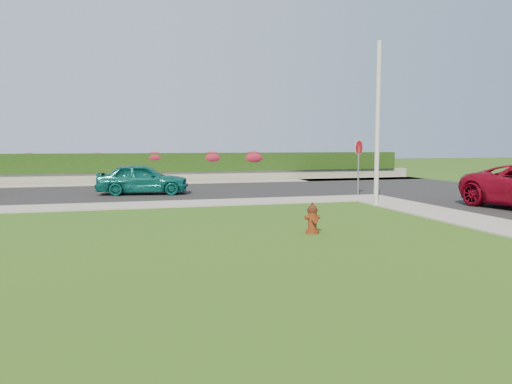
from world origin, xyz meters
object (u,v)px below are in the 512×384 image
object	(u,v)px
fire_hydrant	(312,219)
stop_sign	(359,155)
sedan_teal	(143,179)
utility_pole	(378,125)

from	to	relation	value
fire_hydrant	stop_sign	xyz separation A→B (m)	(5.30, 7.87, 1.42)
sedan_teal	utility_pole	distance (m)	10.32
fire_hydrant	utility_pole	bearing A→B (deg)	44.30
utility_pole	stop_sign	distance (m)	3.60
fire_hydrant	stop_sign	world-z (taller)	stop_sign
sedan_teal	utility_pole	world-z (taller)	utility_pole
sedan_teal	stop_sign	distance (m)	9.43
sedan_teal	fire_hydrant	bearing A→B (deg)	-153.23
fire_hydrant	utility_pole	world-z (taller)	utility_pole
stop_sign	fire_hydrant	bearing A→B (deg)	-133.89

